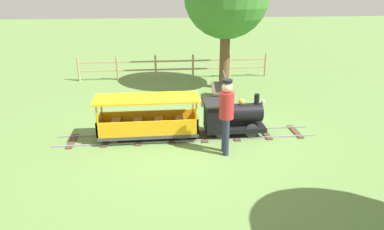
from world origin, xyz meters
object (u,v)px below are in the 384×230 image
at_px(locomotive, 231,116).
at_px(park_bench, 220,88).
at_px(passenger_car, 148,122).
at_px(conductor_person, 226,111).

relative_size(locomotive, park_bench, 1.08).
height_order(locomotive, passenger_car, passenger_car).
bearing_deg(conductor_person, locomotive, 161.45).
bearing_deg(park_bench, locomotive, -4.62).
bearing_deg(passenger_car, conductor_person, 61.15).
xyz_separation_m(locomotive, park_bench, (-2.52, 0.20, -0.07)).
distance_m(locomotive, conductor_person, 1.06).
bearing_deg(passenger_car, park_bench, 139.76).
xyz_separation_m(locomotive, passenger_car, (0.00, -1.93, -0.06)).
bearing_deg(conductor_person, park_bench, 171.60).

